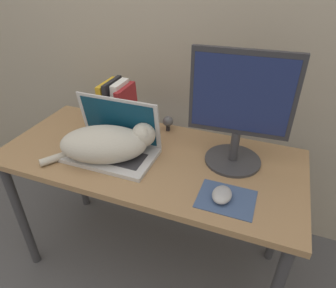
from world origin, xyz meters
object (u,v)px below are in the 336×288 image
object	(u,v)px
laptop	(113,144)
book_row	(118,106)
computer_mouse	(222,195)
external_monitor	(240,109)
webcam	(168,122)
cat	(107,143)

from	to	relation	value
laptop	book_row	bearing A→B (deg)	112.27
laptop	computer_mouse	world-z (taller)	laptop
external_monitor	webcam	size ratio (longest dim) A/B	6.13
external_monitor	computer_mouse	size ratio (longest dim) A/B	4.87
cat	book_row	xyz separation A→B (m)	(-0.09, 0.26, 0.04)
laptop	book_row	size ratio (longest dim) A/B	1.54
laptop	external_monitor	xyz separation A→B (m)	(0.50, 0.13, 0.20)
webcam	cat	bearing A→B (deg)	-115.74
webcam	book_row	bearing A→B (deg)	-166.45
laptop	webcam	world-z (taller)	laptop
computer_mouse	webcam	xyz separation A→B (m)	(-0.36, 0.39, 0.03)
cat	book_row	world-z (taller)	book_row
computer_mouse	webcam	size ratio (longest dim) A/B	1.26
cat	external_monitor	world-z (taller)	external_monitor
cat	external_monitor	size ratio (longest dim) A/B	0.93
computer_mouse	book_row	distance (m)	0.69
cat	external_monitor	bearing A→B (deg)	18.39
computer_mouse	laptop	bearing A→B (deg)	166.97
external_monitor	computer_mouse	distance (m)	0.33
book_row	cat	bearing A→B (deg)	-71.86
cat	computer_mouse	world-z (taller)	cat
computer_mouse	webcam	bearing A→B (deg)	132.29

